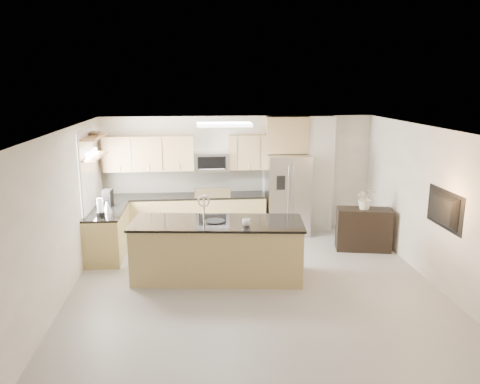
{
  "coord_description": "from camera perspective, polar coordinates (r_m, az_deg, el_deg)",
  "views": [
    {
      "loc": [
        -0.91,
        -7.03,
        3.31
      ],
      "look_at": [
        -0.14,
        1.3,
        1.35
      ],
      "focal_mm": 35.0,
      "sensor_mm": 36.0,
      "label": 1
    }
  ],
  "objects": [
    {
      "name": "blender",
      "position": [
        8.84,
        -16.66,
        -2.02
      ],
      "size": [
        0.16,
        0.16,
        0.36
      ],
      "color": "black",
      "rests_on": "left_counter"
    },
    {
      "name": "partition_column",
      "position": [
        10.68,
        9.61,
        2.16
      ],
      "size": [
        0.6,
        0.3,
        2.6
      ],
      "primitive_type": "cube",
      "color": "beige",
      "rests_on": "floor"
    },
    {
      "name": "credenza",
      "position": [
        9.77,
        14.82,
        -4.43
      ],
      "size": [
        1.14,
        0.65,
        0.86
      ],
      "primitive_type": "cube",
      "rotation": [
        0.0,
        0.0,
        -0.19
      ],
      "color": "black",
      "rests_on": "floor"
    },
    {
      "name": "upper_cabinets",
      "position": [
        10.23,
        -7.47,
        4.73
      ],
      "size": [
        3.5,
        0.33,
        0.75
      ],
      "color": "tan",
      "rests_on": "wall_back"
    },
    {
      "name": "ceiling_fixture",
      "position": [
        8.68,
        -1.94,
        8.23
      ],
      "size": [
        1.0,
        0.5,
        0.06
      ],
      "primitive_type": "cube",
      "color": "white",
      "rests_on": "ceiling"
    },
    {
      "name": "bowl",
      "position": [
        9.38,
        -17.35,
        6.91
      ],
      "size": [
        0.39,
        0.39,
        0.08
      ],
      "primitive_type": "imported",
      "rotation": [
        0.0,
        0.0,
        0.11
      ],
      "color": "#B7B7B9",
      "rests_on": "shelf_upper"
    },
    {
      "name": "wall_back",
      "position": [
        10.52,
        -0.24,
        2.17
      ],
      "size": [
        6.0,
        0.02,
        2.6
      ],
      "primitive_type": "cube",
      "color": "silver",
      "rests_on": "floor"
    },
    {
      "name": "coffee_maker",
      "position": [
        9.64,
        -15.83,
        -0.72
      ],
      "size": [
        0.2,
        0.23,
        0.33
      ],
      "color": "black",
      "rests_on": "left_counter"
    },
    {
      "name": "range",
      "position": [
        10.35,
        -3.39,
        -2.74
      ],
      "size": [
        0.76,
        0.64,
        1.14
      ],
      "color": "black",
      "rests_on": "floor"
    },
    {
      "name": "microwave",
      "position": [
        10.22,
        -3.5,
        3.71
      ],
      "size": [
        0.76,
        0.4,
        0.4
      ],
      "color": "#B7B7B9",
      "rests_on": "upper_cabinets"
    },
    {
      "name": "shelf_upper",
      "position": [
        9.24,
        -17.5,
        6.44
      ],
      "size": [
        0.3,
        1.2,
        0.04
      ],
      "primitive_type": "cube",
      "color": "#9C5F3E",
      "rests_on": "wall_left"
    },
    {
      "name": "wall_right",
      "position": [
        8.29,
        23.03,
        -1.91
      ],
      "size": [
        0.02,
        6.5,
        2.6
      ],
      "primitive_type": "cube",
      "color": "silver",
      "rests_on": "floor"
    },
    {
      "name": "cup",
      "position": [
        7.72,
        0.78,
        -3.72
      ],
      "size": [
        0.18,
        0.18,
        0.11
      ],
      "primitive_type": "imported",
      "rotation": [
        0.0,
        0.0,
        0.34
      ],
      "color": "white",
      "rests_on": "island"
    },
    {
      "name": "left_counter",
      "position": [
        9.49,
        -15.82,
        -4.79
      ],
      "size": [
        0.66,
        1.5,
        0.92
      ],
      "color": "tan",
      "rests_on": "floor"
    },
    {
      "name": "kettle",
      "position": [
        9.19,
        -15.89,
        -1.7
      ],
      "size": [
        0.19,
        0.19,
        0.24
      ],
      "color": "#B7B7B9",
      "rests_on": "left_counter"
    },
    {
      "name": "television",
      "position": [
        8.07,
        23.16,
        -1.95
      ],
      "size": [
        0.14,
        1.08,
        0.62
      ],
      "primitive_type": "imported",
      "rotation": [
        0.0,
        0.0,
        1.57
      ],
      "color": "black",
      "rests_on": "wall_right"
    },
    {
      "name": "ceiling",
      "position": [
        7.13,
        2.07,
        7.47
      ],
      "size": [
        6.0,
        6.5,
        0.02
      ],
      "primitive_type": "cube",
      "color": "white",
      "rests_on": "wall_back"
    },
    {
      "name": "floor",
      "position": [
        7.82,
        1.91,
        -11.84
      ],
      "size": [
        6.5,
        6.5,
        0.0
      ],
      "primitive_type": "plane",
      "color": "gray",
      "rests_on": "ground"
    },
    {
      "name": "flower_vase",
      "position": [
        9.56,
        15.09,
        -0.12
      ],
      "size": [
        0.66,
        0.6,
        0.66
      ],
      "primitive_type": "imported",
      "rotation": [
        0.0,
        0.0,
        0.15
      ],
      "color": "silver",
      "rests_on": "credenza"
    },
    {
      "name": "platter",
      "position": [
        7.97,
        -3.07,
        -3.56
      ],
      "size": [
        0.42,
        0.42,
        0.02
      ],
      "primitive_type": "cylinder",
      "rotation": [
        0.0,
        0.0,
        -0.25
      ],
      "color": "black",
      "rests_on": "island"
    },
    {
      "name": "shelf_lower",
      "position": [
        9.29,
        -17.35,
        4.17
      ],
      "size": [
        0.3,
        1.2,
        0.04
      ],
      "primitive_type": "cube",
      "color": "#9C5F3E",
      "rests_on": "wall_left"
    },
    {
      "name": "window",
      "position": [
        9.27,
        -18.11,
        2.22
      ],
      "size": [
        0.04,
        1.15,
        1.65
      ],
      "color": "white",
      "rests_on": "wall_left"
    },
    {
      "name": "island",
      "position": [
        8.12,
        -2.76,
        -7.01
      ],
      "size": [
        3.01,
        1.36,
        1.43
      ],
      "rotation": [
        0.0,
        0.0,
        -0.11
      ],
      "color": "tan",
      "rests_on": "floor"
    },
    {
      "name": "wall_left",
      "position": [
        7.61,
        -21.08,
        -3.03
      ],
      "size": [
        0.02,
        6.5,
        2.6
      ],
      "primitive_type": "cube",
      "color": "silver",
      "rests_on": "floor"
    },
    {
      "name": "wall_front",
      "position": [
        4.38,
        7.53,
        -14.25
      ],
      "size": [
        6.0,
        0.02,
        2.6
      ],
      "primitive_type": "cube",
      "color": "silver",
      "rests_on": "floor"
    },
    {
      "name": "back_counter",
      "position": [
        10.36,
        -6.85,
        -2.8
      ],
      "size": [
        3.55,
        0.66,
        1.44
      ],
      "color": "tan",
      "rests_on": "floor"
    },
    {
      "name": "refrigerator",
      "position": [
        10.39,
        5.78,
        -0.35
      ],
      "size": [
        0.92,
        0.78,
        1.78
      ],
      "color": "#B7B7B9",
      "rests_on": "floor"
    }
  ]
}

